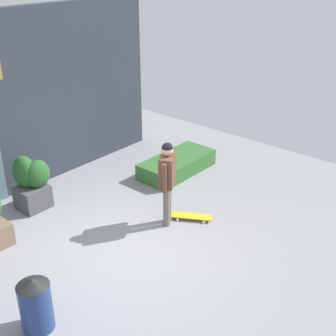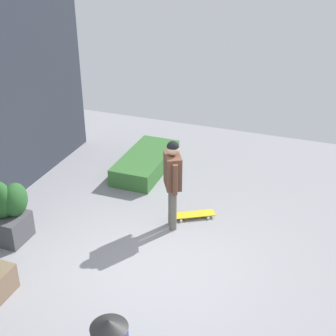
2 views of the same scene
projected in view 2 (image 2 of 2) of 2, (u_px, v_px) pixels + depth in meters
The scene contains 5 objects.
ground_plane at pixel (151, 264), 7.92m from camera, with size 12.00×12.00×0.00m, color gray.
skateboarder at pixel (173, 176), 8.42m from camera, with size 0.56×0.44×1.72m.
skateboard at pixel (193, 214), 9.14m from camera, with size 0.60×0.82×0.08m.
planter_box_right at pixel (7, 210), 8.32m from camera, with size 0.70×0.70×1.14m.
hedge_ledge at pixel (146, 162), 10.80m from camera, with size 1.97×0.90×0.39m, color #33662D.
Camera 2 is at (-5.81, -2.45, 5.06)m, focal length 51.65 mm.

